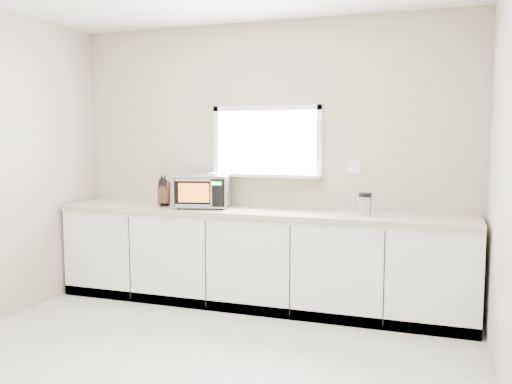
% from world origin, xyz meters
% --- Properties ---
extents(ground, '(4.00, 4.00, 0.00)m').
position_xyz_m(ground, '(0.00, 0.00, 0.00)').
color(ground, beige).
rests_on(ground, ground).
extents(back_wall, '(4.00, 0.17, 2.70)m').
position_xyz_m(back_wall, '(0.00, 2.00, 1.36)').
color(back_wall, '#BCB195').
rests_on(back_wall, ground).
extents(cabinets, '(3.92, 0.60, 0.88)m').
position_xyz_m(cabinets, '(0.00, 1.70, 0.44)').
color(cabinets, white).
rests_on(cabinets, ground).
extents(countertop, '(3.92, 0.64, 0.04)m').
position_xyz_m(countertop, '(0.00, 1.69, 0.90)').
color(countertop, beige).
rests_on(countertop, cabinets).
extents(microwave, '(0.56, 0.48, 0.32)m').
position_xyz_m(microwave, '(-0.54, 1.68, 1.09)').
color(microwave, black).
rests_on(microwave, countertop).
extents(knife_block, '(0.16, 0.23, 0.30)m').
position_xyz_m(knife_block, '(-0.96, 1.67, 1.05)').
color(knife_block, '#452B18').
rests_on(knife_block, countertop).
extents(cutting_board, '(0.31, 0.07, 0.31)m').
position_xyz_m(cutting_board, '(-0.83, 1.94, 1.07)').
color(cutting_board, '#9E6A3D').
rests_on(cutting_board, countertop).
extents(coffee_grinder, '(0.14, 0.14, 0.20)m').
position_xyz_m(coffee_grinder, '(1.00, 1.67, 1.02)').
color(coffee_grinder, '#A7A9AF').
rests_on(coffee_grinder, countertop).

